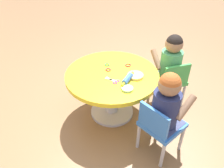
{
  "coord_description": "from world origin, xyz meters",
  "views": [
    {
      "loc": [
        -1.75,
        -0.02,
        1.64
      ],
      "look_at": [
        0.0,
        0.0,
        0.37
      ],
      "focal_mm": 35.97,
      "sensor_mm": 36.0,
      "label": 1
    }
  ],
  "objects_px": {
    "seated_child_left": "(167,102)",
    "seated_child_right": "(171,59)",
    "child_chair_left": "(160,126)",
    "child_chair_right": "(170,80)",
    "craft_scissors": "(114,81)",
    "craft_table": "(112,84)",
    "rolling_pin": "(127,79)"
  },
  "relations": [
    {
      "from": "child_chair_right",
      "to": "rolling_pin",
      "type": "distance_m",
      "value": 0.58
    },
    {
      "from": "child_chair_right",
      "to": "craft_scissors",
      "type": "xyz_separation_m",
      "value": [
        -0.29,
        0.58,
        0.19
      ]
    },
    {
      "from": "child_chair_right",
      "to": "child_chair_left",
      "type": "bearing_deg",
      "value": 162.29
    },
    {
      "from": "child_chair_left",
      "to": "seated_child_right",
      "type": "relative_size",
      "value": 1.05
    },
    {
      "from": "child_chair_left",
      "to": "child_chair_right",
      "type": "bearing_deg",
      "value": -17.71
    },
    {
      "from": "craft_table",
      "to": "child_chair_left",
      "type": "xyz_separation_m",
      "value": [
        -0.48,
        -0.39,
        -0.07
      ]
    },
    {
      "from": "craft_table",
      "to": "child_chair_right",
      "type": "relative_size",
      "value": 1.63
    },
    {
      "from": "craft_table",
      "to": "seated_child_left",
      "type": "relative_size",
      "value": 1.72
    },
    {
      "from": "seated_child_left",
      "to": "child_chair_right",
      "type": "bearing_deg",
      "value": -15.94
    },
    {
      "from": "child_chair_left",
      "to": "seated_child_right",
      "type": "bearing_deg",
      "value": -15.8
    },
    {
      "from": "seated_child_left",
      "to": "rolling_pin",
      "type": "xyz_separation_m",
      "value": [
        0.33,
        0.28,
        -0.02
      ]
    },
    {
      "from": "craft_table",
      "to": "craft_scissors",
      "type": "height_order",
      "value": "craft_scissors"
    },
    {
      "from": "child_chair_left",
      "to": "craft_table",
      "type": "bearing_deg",
      "value": 39.19
    },
    {
      "from": "child_chair_left",
      "to": "craft_scissors",
      "type": "distance_m",
      "value": 0.55
    },
    {
      "from": "rolling_pin",
      "to": "craft_scissors",
      "type": "height_order",
      "value": "rolling_pin"
    },
    {
      "from": "craft_scissors",
      "to": "seated_child_left",
      "type": "bearing_deg",
      "value": -129.16
    },
    {
      "from": "craft_table",
      "to": "rolling_pin",
      "type": "distance_m",
      "value": 0.23
    },
    {
      "from": "seated_child_left",
      "to": "seated_child_right",
      "type": "xyz_separation_m",
      "value": [
        0.65,
        -0.16,
        0.0
      ]
    },
    {
      "from": "rolling_pin",
      "to": "craft_scissors",
      "type": "relative_size",
      "value": 1.54
    },
    {
      "from": "child_chair_right",
      "to": "seated_child_right",
      "type": "distance_m",
      "value": 0.23
    },
    {
      "from": "child_chair_left",
      "to": "seated_child_left",
      "type": "distance_m",
      "value": 0.23
    },
    {
      "from": "child_chair_left",
      "to": "child_chair_right",
      "type": "distance_m",
      "value": 0.68
    },
    {
      "from": "craft_table",
      "to": "seated_child_left",
      "type": "xyz_separation_m",
      "value": [
        -0.45,
        -0.42,
        0.16
      ]
    },
    {
      "from": "seated_child_right",
      "to": "child_chair_right",
      "type": "bearing_deg",
      "value": -161.4
    },
    {
      "from": "seated_child_right",
      "to": "craft_scissors",
      "type": "height_order",
      "value": "seated_child_right"
    },
    {
      "from": "craft_table",
      "to": "rolling_pin",
      "type": "height_order",
      "value": "rolling_pin"
    },
    {
      "from": "seated_child_left",
      "to": "rolling_pin",
      "type": "bearing_deg",
      "value": 40.68
    },
    {
      "from": "seated_child_left",
      "to": "seated_child_right",
      "type": "distance_m",
      "value": 0.68
    },
    {
      "from": "seated_child_left",
      "to": "craft_scissors",
      "type": "relative_size",
      "value": 3.64
    },
    {
      "from": "child_chair_left",
      "to": "rolling_pin",
      "type": "relative_size",
      "value": 2.49
    },
    {
      "from": "craft_scissors",
      "to": "child_chair_left",
      "type": "bearing_deg",
      "value": -133.54
    },
    {
      "from": "craft_table",
      "to": "child_chair_right",
      "type": "distance_m",
      "value": 0.62
    }
  ]
}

